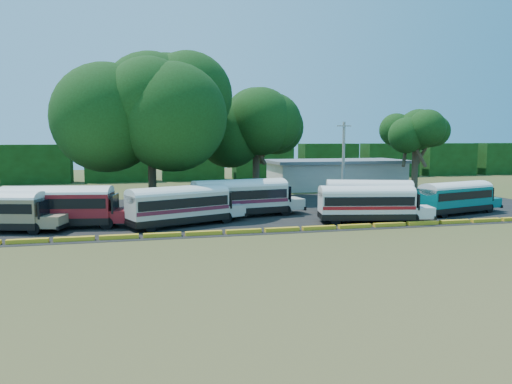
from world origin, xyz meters
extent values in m
plane|color=#324416|center=(0.00, 0.00, 0.00)|extent=(160.00, 160.00, 0.00)
cube|color=black|center=(1.00, 12.00, 0.01)|extent=(64.00, 24.00, 0.02)
cube|color=gold|center=(-16.50, 1.00, 0.15)|extent=(2.70, 0.45, 0.30)
cube|color=gold|center=(-13.50, 1.00, 0.15)|extent=(2.70, 0.45, 0.30)
cube|color=gold|center=(-10.50, 1.00, 0.15)|extent=(2.70, 0.45, 0.30)
cube|color=gold|center=(-7.50, 1.00, 0.15)|extent=(2.70, 0.45, 0.30)
cube|color=gold|center=(-4.50, 1.00, 0.15)|extent=(2.70, 0.45, 0.30)
cube|color=gold|center=(-1.50, 1.00, 0.15)|extent=(2.70, 0.45, 0.30)
cube|color=gold|center=(1.50, 1.00, 0.15)|extent=(2.70, 0.45, 0.30)
cube|color=gold|center=(4.50, 1.00, 0.15)|extent=(2.70, 0.45, 0.30)
cube|color=gold|center=(7.50, 1.00, 0.15)|extent=(2.70, 0.45, 0.30)
cube|color=gold|center=(10.50, 1.00, 0.15)|extent=(2.70, 0.45, 0.30)
cube|color=gold|center=(13.50, 1.00, 0.15)|extent=(2.70, 0.45, 0.30)
cube|color=gold|center=(16.50, 1.00, 0.15)|extent=(2.70, 0.45, 0.30)
cube|color=gold|center=(19.50, 1.00, 0.15)|extent=(2.70, 0.45, 0.30)
cube|color=beige|center=(18.00, 30.00, 1.80)|extent=(18.00, 8.00, 3.60)
cube|color=slate|center=(18.00, 30.00, 3.80)|extent=(19.00, 9.00, 0.40)
cube|color=black|center=(-24.00, 48.00, 3.00)|extent=(10.00, 4.00, 6.00)
cube|color=black|center=(-12.00, 48.00, 3.00)|extent=(10.00, 4.00, 6.00)
cube|color=black|center=(0.00, 48.00, 3.00)|extent=(10.00, 4.00, 6.00)
cube|color=black|center=(12.00, 48.00, 3.00)|extent=(10.00, 4.00, 6.00)
cube|color=black|center=(24.00, 48.00, 3.00)|extent=(10.00, 4.00, 6.00)
cube|color=black|center=(36.00, 48.00, 3.00)|extent=(10.00, 4.00, 6.00)
cube|color=black|center=(48.00, 48.00, 3.00)|extent=(10.00, 4.00, 6.00)
cube|color=black|center=(60.00, 48.00, 3.00)|extent=(10.00, 4.00, 6.00)
cylinder|color=black|center=(-16.66, 3.97, 0.47)|extent=(0.98, 0.52, 0.95)
cylinder|color=black|center=(-16.10, 5.92, 0.47)|extent=(0.98, 0.52, 0.95)
cube|color=#997C58|center=(-15.38, 4.66, 0.90)|extent=(2.21, 2.47, 0.90)
cube|color=black|center=(-15.95, 4.83, 1.83)|extent=(0.73, 2.13, 1.30)
cube|color=black|center=(-14.60, 4.44, 0.52)|extent=(0.80, 2.28, 0.28)
cylinder|color=black|center=(-11.55, 4.88, 0.51)|extent=(1.05, 0.45, 1.01)
cylinder|color=black|center=(-11.19, 7.01, 0.51)|extent=(1.05, 0.45, 1.01)
cylinder|color=black|center=(-18.34, 6.03, 0.51)|extent=(1.05, 0.45, 1.01)
cylinder|color=black|center=(-17.98, 8.17, 0.51)|extent=(1.05, 0.45, 1.01)
cube|color=black|center=(-15.27, 6.61, 0.66)|extent=(8.61, 3.88, 0.56)
cube|color=maroon|center=(-15.27, 6.61, 1.86)|extent=(8.61, 3.88, 1.85)
cube|color=black|center=(-15.27, 6.61, 2.08)|extent=(8.29, 3.89, 0.78)
ellipsoid|color=white|center=(-15.27, 6.61, 2.78)|extent=(8.61, 3.88, 1.14)
cube|color=maroon|center=(-10.27, 5.76, 0.96)|extent=(2.17, 2.50, 0.96)
cube|color=black|center=(-10.90, 5.87, 1.95)|extent=(0.54, 2.32, 1.39)
cube|color=black|center=(-9.42, 5.62, 0.56)|extent=(0.59, 2.48, 0.30)
cube|color=black|center=(-19.31, 7.29, 0.56)|extent=(0.59, 2.48, 0.30)
cylinder|color=black|center=(-2.02, 5.47, 0.49)|extent=(1.02, 0.62, 0.99)
cylinder|color=black|center=(-2.79, 7.43, 0.49)|extent=(1.02, 0.62, 0.99)
cylinder|color=black|center=(-8.27, 3.02, 0.49)|extent=(1.02, 0.62, 0.99)
cylinder|color=black|center=(-9.04, 4.98, 0.49)|extent=(1.02, 0.62, 0.99)
cube|color=black|center=(-5.99, 5.04, 0.64)|extent=(8.43, 5.25, 0.54)
cube|color=beige|center=(-5.99, 5.04, 1.81)|extent=(8.43, 5.25, 1.81)
cube|color=black|center=(-5.99, 5.04, 2.03)|extent=(8.15, 5.19, 0.76)
cube|color=maroon|center=(-5.99, 5.04, 1.45)|extent=(8.37, 5.26, 0.30)
ellipsoid|color=white|center=(-5.99, 5.04, 2.71)|extent=(8.43, 5.25, 1.11)
cube|color=beige|center=(-1.40, 6.84, 0.94)|extent=(2.45, 2.67, 0.94)
cube|color=black|center=(-1.97, 6.62, 1.90)|extent=(0.97, 2.17, 1.35)
cube|color=black|center=(-0.61, 7.15, 0.54)|extent=(1.05, 2.31, 0.30)
cube|color=black|center=(-9.71, 3.59, 0.54)|extent=(1.05, 2.31, 0.30)
cylinder|color=black|center=(3.93, 8.14, 0.51)|extent=(1.06, 0.45, 1.03)
cylinder|color=black|center=(3.58, 10.31, 0.51)|extent=(1.06, 0.45, 1.03)
cylinder|color=black|center=(-2.98, 7.01, 0.51)|extent=(1.06, 0.45, 1.03)
cylinder|color=black|center=(-3.33, 9.18, 0.51)|extent=(1.06, 0.45, 1.03)
cube|color=black|center=(-0.21, 8.58, 0.67)|extent=(8.75, 3.90, 0.57)
cube|color=beige|center=(-0.21, 8.58, 1.89)|extent=(8.75, 3.90, 1.88)
cube|color=black|center=(-0.21, 8.58, 2.12)|extent=(8.43, 3.91, 0.79)
cube|color=maroon|center=(-0.21, 8.58, 1.51)|extent=(8.67, 3.93, 0.31)
ellipsoid|color=white|center=(-0.21, 8.58, 2.83)|extent=(8.75, 3.90, 1.16)
cube|color=beige|center=(4.87, 9.41, 0.98)|extent=(2.20, 2.54, 0.98)
cube|color=black|center=(4.23, 9.30, 1.98)|extent=(0.53, 2.36, 1.41)
cube|color=black|center=(5.74, 9.55, 0.57)|extent=(0.59, 2.52, 0.31)
cube|color=black|center=(-4.32, 7.91, 0.57)|extent=(0.59, 2.52, 0.31)
cylinder|color=black|center=(12.91, 1.46, 0.47)|extent=(0.98, 0.45, 0.95)
cylinder|color=black|center=(13.30, 3.45, 0.47)|extent=(0.98, 0.45, 0.95)
cylinder|color=black|center=(6.60, 2.73, 0.47)|extent=(0.98, 0.45, 0.95)
cylinder|color=black|center=(6.99, 4.72, 0.47)|extent=(0.98, 0.45, 0.95)
cube|color=black|center=(9.49, 3.18, 0.62)|extent=(8.08, 3.85, 0.52)
cube|color=silver|center=(9.49, 3.18, 1.74)|extent=(8.08, 3.85, 1.73)
cube|color=black|center=(9.49, 3.18, 1.94)|extent=(7.78, 3.84, 0.73)
cube|color=#9E0F15|center=(9.49, 3.18, 1.39)|extent=(8.01, 3.87, 0.28)
ellipsoid|color=white|center=(9.49, 3.18, 2.60)|extent=(8.08, 3.85, 1.06)
cube|color=silver|center=(14.13, 2.25, 0.90)|extent=(2.08, 2.38, 0.90)
cube|color=black|center=(13.54, 2.37, 1.82)|extent=(0.57, 2.16, 1.30)
cube|color=black|center=(14.92, 2.09, 0.52)|extent=(0.62, 2.31, 0.28)
cube|color=black|center=(5.73, 3.94, 0.52)|extent=(0.62, 2.31, 0.28)
cylinder|color=black|center=(15.24, 5.68, 0.48)|extent=(0.99, 0.56, 0.96)
cylinder|color=black|center=(15.90, 7.62, 0.48)|extent=(0.99, 0.56, 0.96)
cylinder|color=black|center=(9.08, 7.77, 0.48)|extent=(0.99, 0.56, 0.96)
cylinder|color=black|center=(9.74, 9.71, 0.48)|extent=(0.99, 0.56, 0.96)
cube|color=black|center=(12.04, 7.85, 0.62)|extent=(8.20, 4.79, 0.53)
cube|color=silver|center=(12.04, 7.85, 1.76)|extent=(8.20, 4.79, 1.75)
cube|color=black|center=(12.04, 7.85, 1.97)|extent=(7.92, 4.75, 0.74)
cube|color=navy|center=(12.04, 7.85, 1.41)|extent=(8.14, 4.80, 0.29)
ellipsoid|color=white|center=(12.04, 7.85, 2.63)|extent=(8.20, 4.79, 1.08)
cube|color=silver|center=(16.57, 6.31, 0.91)|extent=(2.31, 2.55, 0.91)
cube|color=black|center=(16.00, 6.50, 1.84)|extent=(0.84, 2.13, 1.31)
cube|color=black|center=(17.34, 6.05, 0.53)|extent=(0.92, 2.28, 0.29)
cube|color=black|center=(8.36, 9.10, 0.53)|extent=(0.92, 2.28, 0.29)
cylinder|color=black|center=(23.29, 5.33, 0.46)|extent=(0.95, 0.49, 0.92)
cylinder|color=black|center=(22.77, 7.22, 0.46)|extent=(0.95, 0.49, 0.92)
cylinder|color=black|center=(17.28, 3.69, 0.46)|extent=(0.95, 0.49, 0.92)
cylinder|color=black|center=(16.76, 5.58, 0.46)|extent=(0.95, 0.49, 0.92)
cube|color=black|center=(19.58, 5.33, 0.60)|extent=(7.85, 4.20, 0.50)
cube|color=#036665|center=(19.58, 5.33, 1.68)|extent=(7.85, 4.20, 1.68)
cube|color=black|center=(19.58, 5.33, 1.88)|extent=(7.58, 4.17, 0.70)
ellipsoid|color=white|center=(19.58, 5.33, 2.52)|extent=(7.85, 4.20, 1.03)
cube|color=#036665|center=(24.00, 6.55, 0.87)|extent=(2.12, 2.38, 0.87)
cube|color=black|center=(23.44, 6.39, 1.76)|extent=(0.69, 2.07, 1.26)
cube|color=black|center=(24.75, 6.75, 0.50)|extent=(0.75, 2.21, 0.27)
cube|color=black|center=(16.00, 4.35, 0.50)|extent=(0.75, 2.21, 0.27)
cylinder|color=#3E311F|center=(-7.65, 15.61, 3.60)|extent=(0.80, 0.80, 7.20)
cylinder|color=#3E311F|center=(-6.43, 16.05, 6.69)|extent=(1.31, 2.62, 4.12)
cylinder|color=#3E311F|center=(-8.65, 16.44, 6.69)|extent=(2.03, 2.30, 4.12)
cylinder|color=#3E311F|center=(-7.88, 14.33, 6.69)|extent=(2.67, 0.89, 4.12)
ellipsoid|color=black|center=(-7.65, 15.61, 10.53)|extent=(13.44, 13.44, 9.85)
cylinder|color=#3E311F|center=(4.46, 21.63, 3.08)|extent=(0.80, 0.80, 6.16)
cylinder|color=#3E311F|center=(5.68, 22.08, 5.72)|extent=(1.20, 2.32, 3.55)
cylinder|color=#3E311F|center=(3.46, 22.47, 5.72)|extent=(1.82, 2.05, 3.55)
cylinder|color=#3E311F|center=(4.23, 20.35, 5.72)|extent=(2.35, 0.83, 3.55)
ellipsoid|color=black|center=(4.46, 21.63, 9.08)|extent=(10.35, 10.35, 7.59)
cylinder|color=#3E311F|center=(25.08, 21.46, 2.67)|extent=(0.80, 0.80, 5.35)
cylinder|color=#3E311F|center=(26.30, 21.90, 4.97)|extent=(1.12, 2.08, 3.11)
cylinder|color=#3E311F|center=(24.08, 22.29, 4.97)|extent=(1.66, 1.86, 3.11)
cylinder|color=#3E311F|center=(24.85, 20.18, 4.97)|extent=(2.10, 0.79, 3.11)
ellipsoid|color=black|center=(25.08, 21.46, 7.95)|extent=(6.83, 6.83, 5.01)
cylinder|color=gray|center=(12.23, 14.31, 4.39)|extent=(0.30, 0.30, 8.77)
cube|color=gray|center=(12.23, 14.31, 8.33)|extent=(1.60, 0.12, 0.12)
camera|label=1|loc=(-9.24, -34.94, 7.19)|focal=35.00mm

